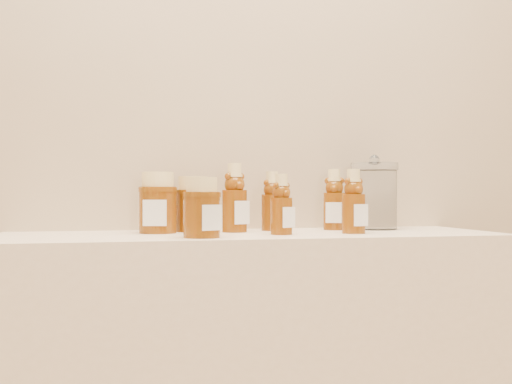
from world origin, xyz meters
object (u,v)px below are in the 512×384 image
object	(u,v)px
bear_bottle_back_left	(235,193)
glass_canister	(374,193)
honey_jar_left	(158,203)
bear_bottle_front_left	(281,200)

from	to	relation	value
bear_bottle_back_left	glass_canister	bearing A→B (deg)	-19.27
honey_jar_left	glass_canister	distance (m)	0.58
glass_canister	honey_jar_left	bearing A→B (deg)	-177.19
bear_bottle_back_left	bear_bottle_front_left	xyz separation A→B (m)	(0.09, -0.12, -0.02)
bear_bottle_back_left	bear_bottle_front_left	size ratio (longest dim) A/B	1.21
bear_bottle_back_left	bear_bottle_front_left	bearing A→B (deg)	-76.50
bear_bottle_front_left	honey_jar_left	distance (m)	0.30
honey_jar_left	bear_bottle_front_left	bearing A→B (deg)	-9.43
glass_canister	bear_bottle_back_left	bearing A→B (deg)	-175.49
bear_bottle_front_left	glass_canister	bearing A→B (deg)	1.27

